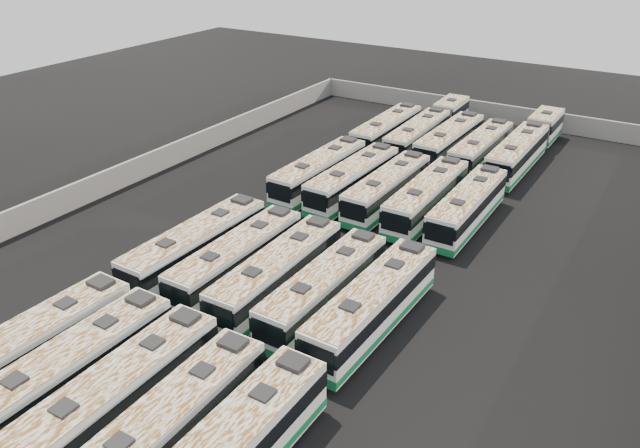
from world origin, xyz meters
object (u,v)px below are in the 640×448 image
Objects in this scene: bus_front_center at (116,397)px; bus_midback_far_left at (319,172)px; bus_midfront_left at (237,259)px; bus_back_far_left at (387,131)px; bus_back_far_right at (527,144)px; bus_midback_left at (353,180)px; bus_midfront_far_left at (196,246)px; bus_front_left at (69,373)px; bus_front_right at (167,428)px; bus_back_center at (449,142)px; bus_midfront_far_right at (373,305)px; bus_front_far_left at (28,351)px; bus_midfront_center at (278,273)px; bus_midfront_right at (324,289)px; bus_midback_far_right at (467,207)px; bus_midback_right at (427,198)px; bus_back_left at (429,128)px; bus_back_right at (481,149)px; bus_midback_center at (387,189)px.

bus_midback_far_left is (-6.71, 29.29, -0.02)m from bus_front_center.
bus_midfront_left is (-3.39, 13.51, -0.06)m from bus_front_center.
bus_back_far_right is (13.66, 3.53, 0.02)m from bus_back_far_left.
bus_midback_left is 1.00× the size of bus_back_far_left.
bus_front_left is at bearing -74.74° from bus_midfront_far_left.
bus_front_right is 15.26m from bus_midfront_left.
bus_back_center is at bearing 83.27° from bus_midfront_left.
bus_front_far_left is at bearing -134.20° from bus_midfront_far_right.
bus_back_center is (3.52, 42.98, -0.00)m from bus_front_left.
bus_midfront_right is at bearing 0.51° from bus_midfront_center.
bus_midback_far_left reaches higher than bus_midback_far_right.
bus_back_center reaches higher than bus_front_far_left.
bus_midback_right reaches higher than bus_back_far_left.
bus_back_center reaches higher than bus_midfront_right.
bus_midfront_right is (6.86, 13.49, -0.07)m from bus_front_left.
bus_midback_right reaches higher than bus_midfront_center.
bus_front_far_left reaches higher than bus_midfront_right.
bus_midfront_left is 1.00× the size of bus_midback_far_right.
bus_back_left is at bearing 95.04° from bus_midfront_center.
bus_front_right is at bearing -89.11° from bus_back_right.
bus_front_center is 1.04× the size of bus_midfront_right.
bus_back_center reaches higher than bus_midback_right.
bus_front_far_left reaches higher than bus_midback_center.
bus_midfront_right is (10.17, 13.46, -0.07)m from bus_front_far_left.
bus_midback_far_right is (10.31, 29.38, -0.05)m from bus_front_left.
bus_midback_right reaches higher than bus_midback_center.
bus_midback_left is at bearing 101.83° from bus_front_right.
bus_midfront_left is 0.98× the size of bus_midfront_center.
bus_midback_right is (10.29, 16.00, -0.03)m from bus_midfront_far_left.
bus_back_center is (6.84, 13.66, 0.01)m from bus_midback_far_left.
bus_midback_left is at bearing -120.93° from bus_back_far_right.
bus_midback_far_left reaches higher than bus_midfront_left.
bus_back_left is at bearing 90.05° from bus_midfront_left.
bus_midfront_far_left is at bearing -178.41° from bus_midfront_far_right.
bus_back_far_right reaches higher than bus_front_far_left.
bus_back_left is 4.71m from bus_back_center.
bus_midback_far_left is (-6.71, 15.91, 0.01)m from bus_midfront_center.
bus_front_center reaches higher than bus_front_left.
bus_back_far_right is (6.97, 16.98, 0.07)m from bus_midback_center.
bus_midback_right is 17.31m from bus_back_far_right.
bus_front_right is at bearing -75.54° from bus_midback_left.
bus_midback_far_right is at bearing 70.83° from bus_front_left.
bus_midback_far_left is 15.28m from bus_back_center.
bus_front_far_left is at bearing -88.70° from bus_midfront_far_left.
bus_front_left is 0.64× the size of bus_back_far_right.
bus_midback_far_left is 13.42m from bus_back_far_left.
bus_front_left is 1.01× the size of bus_midfront_center.
bus_front_left is at bearing -105.05° from bus_midfront_center.
bus_front_center is 13.93m from bus_midfront_left.
bus_midfront_right is at bearing -0.26° from bus_midfront_left.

